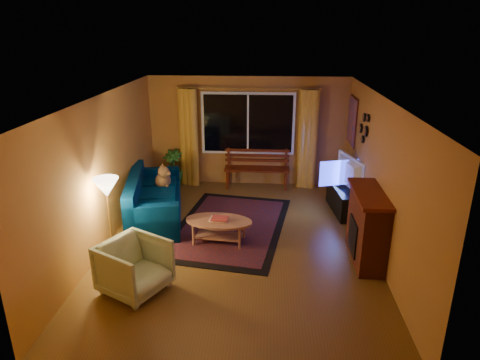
# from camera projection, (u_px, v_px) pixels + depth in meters

# --- Properties ---
(floor) EXTENTS (4.50, 6.00, 0.02)m
(floor) POSITION_uv_depth(u_px,v_px,m) (239.00, 243.00, 7.39)
(floor) COLOR brown
(floor) RESTS_ON ground
(ceiling) EXTENTS (4.50, 6.00, 0.02)m
(ceiling) POSITION_uv_depth(u_px,v_px,m) (239.00, 97.00, 6.54)
(ceiling) COLOR white
(ceiling) RESTS_ON ground
(wall_back) EXTENTS (4.50, 0.02, 2.50)m
(wall_back) POSITION_uv_depth(u_px,v_px,m) (248.00, 132.00, 9.79)
(wall_back) COLOR #C27C36
(wall_back) RESTS_ON ground
(wall_left) EXTENTS (0.02, 6.00, 2.50)m
(wall_left) POSITION_uv_depth(u_px,v_px,m) (103.00, 172.00, 7.11)
(wall_left) COLOR #C27C36
(wall_left) RESTS_ON ground
(wall_right) EXTENTS (0.02, 6.00, 2.50)m
(wall_right) POSITION_uv_depth(u_px,v_px,m) (380.00, 178.00, 6.82)
(wall_right) COLOR #C27C36
(wall_right) RESTS_ON ground
(window) EXTENTS (2.00, 0.02, 1.30)m
(window) POSITION_uv_depth(u_px,v_px,m) (248.00, 124.00, 9.66)
(window) COLOR black
(window) RESTS_ON wall_back
(curtain_rod) EXTENTS (3.20, 0.03, 0.03)m
(curtain_rod) POSITION_uv_depth(u_px,v_px,m) (248.00, 88.00, 9.35)
(curtain_rod) COLOR #BF8C3F
(curtain_rod) RESTS_ON wall_back
(curtain_left) EXTENTS (0.36, 0.36, 2.24)m
(curtain_left) POSITION_uv_depth(u_px,v_px,m) (189.00, 138.00, 9.80)
(curtain_left) COLOR gold
(curtain_left) RESTS_ON ground
(curtain_right) EXTENTS (0.36, 0.36, 2.24)m
(curtain_right) POSITION_uv_depth(u_px,v_px,m) (307.00, 140.00, 9.63)
(curtain_right) COLOR gold
(curtain_right) RESTS_ON ground
(bench) EXTENTS (1.49, 0.44, 0.44)m
(bench) POSITION_uv_depth(u_px,v_px,m) (257.00, 178.00, 9.88)
(bench) COLOR #531808
(bench) RESTS_ON ground
(potted_plant) EXTENTS (0.59, 0.59, 0.85)m
(potted_plant) POSITION_uv_depth(u_px,v_px,m) (173.00, 168.00, 9.94)
(potted_plant) COLOR #235B1E
(potted_plant) RESTS_ON ground
(sofa) EXTENTS (1.35, 2.33, 0.88)m
(sofa) POSITION_uv_depth(u_px,v_px,m) (155.00, 198.00, 8.17)
(sofa) COLOR #001D44
(sofa) RESTS_ON ground
(dog) EXTENTS (0.47, 0.54, 0.50)m
(dog) POSITION_uv_depth(u_px,v_px,m) (163.00, 177.00, 8.55)
(dog) COLOR #916239
(dog) RESTS_ON sofa
(armchair) EXTENTS (1.05, 1.07, 0.83)m
(armchair) POSITION_uv_depth(u_px,v_px,m) (134.00, 265.00, 5.93)
(armchair) COLOR beige
(armchair) RESTS_ON ground
(floor_lamp) EXTENTS (0.23, 0.23, 1.33)m
(floor_lamp) POSITION_uv_depth(u_px,v_px,m) (110.00, 219.00, 6.74)
(floor_lamp) COLOR #BF8C3F
(floor_lamp) RESTS_ON ground
(rug) EXTENTS (2.36, 3.28, 0.02)m
(rug) POSITION_uv_depth(u_px,v_px,m) (230.00, 226.00, 7.98)
(rug) COLOR maroon
(rug) RESTS_ON ground
(coffee_table) EXTENTS (1.27, 1.27, 0.42)m
(coffee_table) POSITION_uv_depth(u_px,v_px,m) (219.00, 231.00, 7.35)
(coffee_table) COLOR #B37052
(coffee_table) RESTS_ON ground
(tv_console) EXTENTS (0.53, 1.25, 0.51)m
(tv_console) POSITION_uv_depth(u_px,v_px,m) (343.00, 200.00, 8.57)
(tv_console) COLOR black
(tv_console) RESTS_ON ground
(television) EXTENTS (0.46, 1.10, 0.63)m
(television) POSITION_uv_depth(u_px,v_px,m) (346.00, 173.00, 8.38)
(television) COLOR black
(television) RESTS_ON tv_console
(fireplace) EXTENTS (0.40, 1.20, 1.10)m
(fireplace) POSITION_uv_depth(u_px,v_px,m) (367.00, 228.00, 6.70)
(fireplace) COLOR maroon
(fireplace) RESTS_ON ground
(mirror_cluster) EXTENTS (0.06, 0.60, 0.56)m
(mirror_cluster) POSITION_uv_depth(u_px,v_px,m) (363.00, 126.00, 7.86)
(mirror_cluster) COLOR black
(mirror_cluster) RESTS_ON wall_right
(painting) EXTENTS (0.04, 0.76, 0.96)m
(painting) POSITION_uv_depth(u_px,v_px,m) (352.00, 121.00, 8.99)
(painting) COLOR #E54F20
(painting) RESTS_ON wall_right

